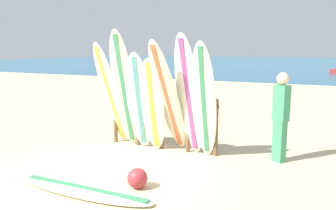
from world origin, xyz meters
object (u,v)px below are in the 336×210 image
object	(u,v)px
surfboard_leaning_far_left	(111,95)
beachgoer_standing	(281,113)
surfboard_leaning_center	(153,106)
surfboard_lying_on_sand	(85,190)
surfboard_leaning_center_right	(168,98)
surfboard_leaning_far_right	(204,102)
surfboard_leaning_center_left	(140,102)
surfboard_rack	(162,117)
surfboard_leaning_left	(124,90)
surfboard_leaning_right	(189,96)
beach_ball	(137,178)

from	to	relation	value
surfboard_leaning_far_left	beachgoer_standing	bearing A→B (deg)	7.20
surfboard_leaning_center	surfboard_lying_on_sand	distance (m)	2.45
surfboard_leaning_center_right	surfboard_leaning_far_right	bearing A→B (deg)	1.18
surfboard_leaning_center_left	surfboard_leaning_center_right	size ratio (longest dim) A/B	0.89
surfboard_leaning_far_left	surfboard_leaning_center_left	xyz separation A→B (m)	(0.76, -0.04, -0.10)
surfboard_rack	surfboard_leaning_center	size ratio (longest dim) A/B	1.28
surfboard_leaning_center_left	surfboard_lying_on_sand	xyz separation A→B (m)	(0.36, -2.27, -1.02)
surfboard_rack	surfboard_leaning_center	world-z (taller)	surfboard_leaning_center
surfboard_leaning_center	surfboard_leaning_far_left	bearing A→B (deg)	176.35
surfboard_leaning_left	surfboard_leaning_right	bearing A→B (deg)	1.88
surfboard_leaning_center	surfboard_lying_on_sand	bearing A→B (deg)	-89.34
surfboard_leaning_left	surfboard_leaning_center	xyz separation A→B (m)	(0.69, -0.01, -0.29)
surfboard_rack	surfboard_leaning_far_left	size ratio (longest dim) A/B	1.10
surfboard_leaning_center_left	beachgoer_standing	size ratio (longest dim) A/B	1.22
surfboard_leaning_center_right	surfboard_leaning_right	xyz separation A→B (m)	(0.42, 0.07, 0.06)
surfboard_rack	surfboard_leaning_left	world-z (taller)	surfboard_leaning_left
surfboard_leaning_right	surfboard_leaning_far_right	bearing A→B (deg)	-9.45
surfboard_leaning_center	surfboard_leaning_far_right	xyz separation A→B (m)	(1.12, -0.00, 0.16)
surfboard_leaning_center_right	surfboard_leaning_right	world-z (taller)	surfboard_leaning_right
surfboard_rack	surfboard_leaning_right	world-z (taller)	surfboard_leaning_right
surfboard_leaning_center_left	surfboard_leaning_right	world-z (taller)	surfboard_leaning_right
surfboard_leaning_center	beachgoer_standing	xyz separation A→B (m)	(2.48, 0.52, -0.05)
surfboard_leaning_far_right	beachgoer_standing	distance (m)	1.47
surfboard_rack	surfboard_leaning_center_left	world-z (taller)	surfboard_leaning_center_left
surfboard_leaning_far_left	surfboard_leaning_center	size ratio (longest dim) A/B	1.16
surfboard_rack	surfboard_lying_on_sand	bearing A→B (deg)	-90.50
surfboard_leaning_left	surfboard_lying_on_sand	xyz separation A→B (m)	(0.72, -2.25, -1.25)
surfboard_leaning_right	surfboard_leaning_center_right	bearing A→B (deg)	-170.38
surfboard_leaning_far_right	beach_ball	xyz separation A→B (m)	(-0.45, -1.77, -1.00)
surfboard_leaning_far_left	surfboard_leaning_left	bearing A→B (deg)	-8.99
surfboard_leaning_left	surfboard_leaning_center_left	xyz separation A→B (m)	(0.36, 0.02, -0.23)
surfboard_leaning_left	surfboard_lying_on_sand	bearing A→B (deg)	-72.33
surfboard_leaning_far_right	surfboard_rack	bearing A→B (deg)	162.94
surfboard_lying_on_sand	beachgoer_standing	size ratio (longest dim) A/B	1.39
surfboard_rack	surfboard_leaning_far_left	world-z (taller)	surfboard_leaning_far_left
surfboard_leaning_center	surfboard_leaning_right	xyz separation A→B (m)	(0.79, 0.06, 0.24)
surfboard_leaning_right	surfboard_lying_on_sand	world-z (taller)	surfboard_leaning_right
surfboard_leaning_far_left	surfboard_leaning_right	xyz separation A→B (m)	(1.87, -0.01, 0.08)
surfboard_leaning_right	surfboard_leaning_far_right	distance (m)	0.35
surfboard_rack	surfboard_leaning_far_left	bearing A→B (deg)	-167.08
surfboard_leaning_center_left	beachgoer_standing	world-z (taller)	surfboard_leaning_center_left
surfboard_leaning_right	surfboard_lying_on_sand	xyz separation A→B (m)	(-0.76, -2.30, -1.20)
surfboard_leaning_center_left	surfboard_leaning_center_right	distance (m)	0.71
surfboard_leaning_far_right	beachgoer_standing	bearing A→B (deg)	20.97
surfboard_leaning_left	beach_ball	size ratio (longest dim) A/B	7.97
surfboard_leaning_center	surfboard_leaning_left	bearing A→B (deg)	179.42
surfboard_leaning_left	surfboard_leaning_far_right	xyz separation A→B (m)	(1.82, -0.01, -0.13)
surfboard_leaning_far_left	surfboard_lying_on_sand	distance (m)	2.80
surfboard_rack	surfboard_leaning_center	xyz separation A→B (m)	(-0.05, -0.33, 0.30)
surfboard_leaning_far_right	surfboard_lying_on_sand	bearing A→B (deg)	-116.06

